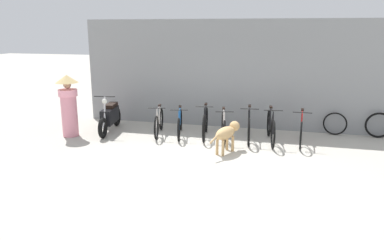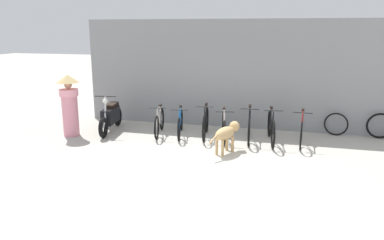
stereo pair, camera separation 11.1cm
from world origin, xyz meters
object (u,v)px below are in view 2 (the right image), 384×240
bicycle_2 (206,123)px  bicycle_5 (271,128)px  bicycle_3 (224,127)px  stray_dog (227,133)px  person_in_robes (69,102)px  bicycle_0 (159,122)px  bicycle_1 (180,124)px  bicycle_4 (249,126)px  spare_tire_right (380,126)px  bicycle_6 (302,130)px  spare_tire_left (336,124)px  motorcycle (111,117)px

bicycle_2 → bicycle_5: 1.75m
bicycle_3 → stray_dog: bicycle_3 is taller
stray_dog → person_in_robes: person_in_robes is taller
bicycle_0 → bicycle_1: 0.59m
bicycle_1 → bicycle_2: bicycle_2 is taller
bicycle_4 → spare_tire_right: size_ratio=2.50×
person_in_robes → spare_tire_right: 8.34m
bicycle_2 → bicycle_4: bicycle_4 is taller
bicycle_0 → spare_tire_right: size_ratio=2.29×
bicycle_3 → person_in_robes: bearing=-91.7°
bicycle_1 → spare_tire_right: bicycle_1 is taller
stray_dog → bicycle_6: bearing=-34.2°
person_in_robes → bicycle_0: bearing=-178.9°
bicycle_0 → bicycle_4: (2.47, 0.07, 0.04)m
bicycle_3 → bicycle_5: size_ratio=0.94×
bicycle_1 → bicycle_4: bicycle_4 is taller
spare_tire_right → spare_tire_left: bearing=179.5°
bicycle_2 → bicycle_5: bicycle_5 is taller
bicycle_1 → bicycle_5: bicycle_5 is taller
bicycle_4 → bicycle_1: bearing=-94.5°
bicycle_0 → bicycle_2: size_ratio=0.95×
bicycle_4 → person_in_robes: size_ratio=1.04×
bicycle_2 → bicycle_6: bicycle_2 is taller
bicycle_1 → bicycle_2: (0.70, 0.04, 0.04)m
bicycle_1 → stray_dog: bicycle_1 is taller
bicycle_5 → spare_tire_left: bearing=115.3°
bicycle_3 → motorcycle: motorcycle is taller
person_in_robes → motorcycle: bearing=-159.2°
bicycle_5 → spare_tire_right: (2.78, 1.09, -0.03)m
bicycle_2 → spare_tire_right: bicycle_2 is taller
bicycle_6 → spare_tire_right: (2.03, 1.06, -0.02)m
bicycle_3 → bicycle_5: bearing=79.5°
person_in_robes → spare_tire_left: size_ratio=2.63×
person_in_robes → spare_tire_right: size_ratio=2.40×
motorcycle → bicycle_5: bearing=81.9°
motorcycle → stray_dog: size_ratio=1.63×
spare_tire_right → bicycle_1: bearing=-168.5°
bicycle_6 → spare_tire_left: bearing=141.2°
bicycle_3 → spare_tire_left: bicycle_3 is taller
bicycle_0 → motorcycle: size_ratio=0.85×
bicycle_3 → stray_dog: bearing=2.1°
bicycle_4 → motorcycle: motorcycle is taller
bicycle_1 → spare_tire_left: size_ratio=2.64×
bicycle_2 → spare_tire_right: 4.64m
bicycle_3 → spare_tire_left: bearing=99.5°
bicycle_1 → motorcycle: (-2.03, -0.11, 0.10)m
bicycle_2 → bicycle_3: (0.52, -0.09, -0.03)m
bicycle_2 → spare_tire_left: bearing=98.6°
bicycle_4 → spare_tire_left: bearing=109.2°
spare_tire_right → bicycle_4: bearing=-162.9°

